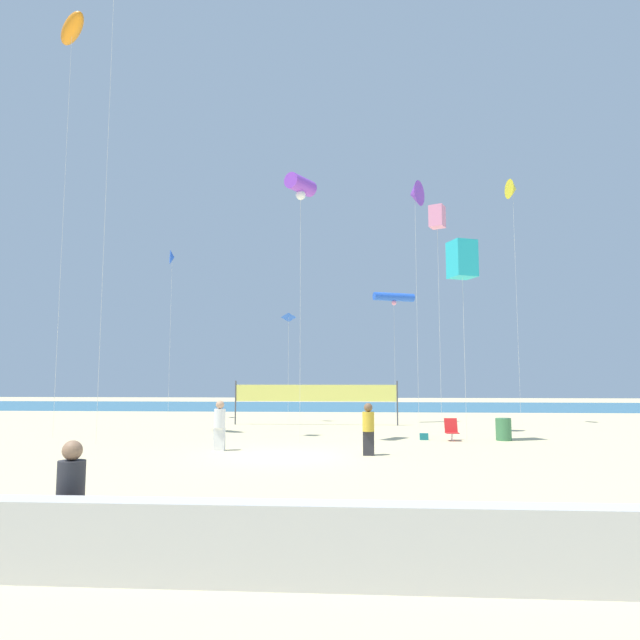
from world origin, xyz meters
TOP-DOWN VIEW (x-y plane):
  - ground_plane at (0.00, 0.00)m, footprint 120.00×120.00m
  - ocean_band at (0.00, 35.31)m, footprint 120.00×20.00m
  - boardwalk_ledge at (0.00, -11.48)m, footprint 28.00×0.44m
  - mother_figure at (-1.49, -10.81)m, footprint 0.37×0.37m
  - toddler_figure at (-1.10, -10.88)m, footprint 0.20×0.20m
  - beachgoer_mustard_shirt at (2.72, 0.45)m, footprint 0.39×0.39m
  - beachgoer_white_shirt at (-2.44, 1.35)m, footprint 0.40×0.40m
  - folding_beach_chair at (6.14, 5.27)m, footprint 0.52×0.65m
  - trash_barrel at (8.26, 5.46)m, footprint 0.62×0.62m
  - volleyball_net at (0.01, 12.87)m, footprint 8.96×0.18m
  - beach_handbag at (5.05, 5.42)m, footprint 0.34×0.17m
  - kite_cyan_box at (6.65, 4.72)m, footprint 1.23×1.23m
  - kite_yellow_delta at (11.23, 13.84)m, footprint 0.65×1.19m
  - kite_violet_delta at (4.96, 6.54)m, footprint 0.95×1.22m
  - kite_violet_tube at (0.10, 3.94)m, footprint 1.26×1.50m
  - kite_pink_box at (6.16, 8.23)m, footprint 0.87×0.87m
  - kite_blue_delta at (-9.58, 16.90)m, footprint 0.62×0.96m
  - kite_blue_tube at (4.44, 14.47)m, footprint 2.48×1.34m
  - kite_blue_diamond at (-1.76, 14.98)m, footprint 0.72×0.71m
  - kite_orange_inflatable at (-10.68, 5.39)m, footprint 2.15×2.12m

SIDE VIEW (x-z plane):
  - ground_plane at x=0.00m, z-range 0.00..0.00m
  - ocean_band at x=0.00m, z-range 0.00..0.01m
  - beach_handbag at x=5.05m, z-range 0.00..0.27m
  - trash_barrel at x=8.26m, z-range 0.00..0.89m
  - toddler_figure at x=-1.10m, z-range 0.03..0.89m
  - folding_beach_chair at x=6.14m, z-range 0.02..0.91m
  - boardwalk_ledge at x=0.00m, z-range 0.00..0.97m
  - mother_figure at x=-1.49m, z-range 0.06..1.68m
  - beachgoer_mustard_shirt at x=2.72m, z-range 0.06..1.75m
  - beachgoer_white_shirt at x=-2.44m, z-range 0.06..1.79m
  - volleyball_net at x=0.01m, z-range 0.44..2.84m
  - kite_blue_diamond at x=-1.76m, z-range 2.94..9.37m
  - kite_blue_tube at x=4.44m, z-range 3.47..10.93m
  - kite_cyan_box at x=6.65m, z-range 3.29..11.38m
  - kite_pink_box at x=6.16m, z-range 4.80..15.47m
  - kite_blue_delta at x=-9.58m, z-range 4.89..15.67m
  - kite_violet_tube at x=0.10m, z-range 4.96..15.66m
  - kite_violet_delta at x=4.96m, z-range 5.06..16.36m
  - kite_yellow_delta at x=11.23m, z-range 6.34..20.20m
  - kite_orange_inflatable at x=-10.68m, z-range 8.95..28.15m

